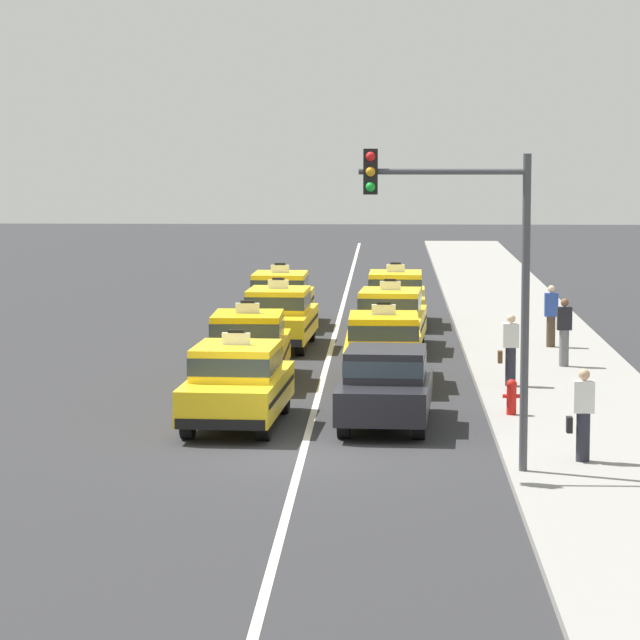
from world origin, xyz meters
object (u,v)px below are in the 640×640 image
taxi_right_fourth (395,297)px  pedestrian_trailing (551,316)px  taxi_right_second (383,347)px  taxi_left_fourth (280,298)px  taxi_right_third (390,318)px  pedestrian_mid_block (583,415)px  pedestrian_near_crosswalk (564,332)px  sedan_right_nearest (386,384)px  taxi_left_nearest (237,383)px  taxi_left_third (279,317)px  fire_hydrant (512,395)px  pedestrian_by_storefront (510,350)px  traffic_light_pole (468,254)px  taxi_left_second (248,346)px

taxi_right_fourth → pedestrian_trailing: size_ratio=2.75×
taxi_right_second → taxi_left_fourth: bearing=105.3°
taxi_right_third → pedestrian_mid_block: taxi_right_third is taller
pedestrian_near_crosswalk → sedan_right_nearest: bearing=-119.7°
taxi_left_nearest → taxi_left_third: same height
taxi_left_third → fire_hydrant: size_ratio=6.34×
pedestrian_by_storefront → taxi_right_second: bearing=160.7°
taxi_left_third → pedestrian_near_crosswalk: 8.52m
taxi_right_third → taxi_right_second: bearing=-91.6°
taxi_right_third → traffic_light_pole: 17.05m
taxi_left_second → taxi_left_third: 6.28m
pedestrian_by_storefront → pedestrian_trailing: (1.62, 6.95, 0.03)m
taxi_right_fourth → fire_hydrant: taxi_right_fourth is taller
taxi_right_fourth → fire_hydrant: 17.21m
pedestrian_trailing → fire_hydrant: bearing=-99.8°
taxi_left_third → traffic_light_pole: traffic_light_pole is taller
taxi_left_nearest → taxi_right_fourth: same height
taxi_left_fourth → pedestrian_mid_block: (6.69, -21.40, 0.09)m
taxi_left_fourth → fire_hydrant: bearing=-70.7°
taxi_right_second → pedestrian_by_storefront: taxi_right_second is taller
taxi_left_nearest → taxi_right_second: (2.92, 5.62, 0.00)m
taxi_left_fourth → traffic_light_pole: bearing=-78.2°
taxi_left_second → sedan_right_nearest: bearing=-60.3°
sedan_right_nearest → taxi_right_second: 5.50m
taxi_left_third → taxi_left_fourth: 5.25m
fire_hydrant → traffic_light_pole: traffic_light_pole is taller
taxi_left_third → fire_hydrant: 12.68m
taxi_left_nearest → sedan_right_nearest: size_ratio=1.06×
sedan_right_nearest → pedestrian_mid_block: pedestrian_mid_block is taller
pedestrian_trailing → traffic_light_pole: size_ratio=0.30×
taxi_right_third → pedestrian_mid_block: bearing=-78.2°
taxi_left_nearest → taxi_left_fourth: 17.36m
pedestrian_trailing → fire_hydrant: 11.03m
taxi_right_third → traffic_light_pole: traffic_light_pole is taller
taxi_left_nearest → sedan_right_nearest: 2.98m
taxi_left_nearest → taxi_right_second: 6.33m
taxi_left_nearest → pedestrian_trailing: bearing=57.3°
taxi_left_fourth → pedestrian_near_crosswalk: taxi_left_fourth is taller
fire_hydrant → pedestrian_trailing: bearing=80.2°
taxi_right_second → pedestrian_mid_block: 10.27m
taxi_right_third → taxi_left_second: bearing=-119.3°
pedestrian_mid_block → taxi_left_nearest: bearing=147.8°
taxi_right_second → fire_hydrant: (2.62, -4.91, -0.33)m
pedestrian_mid_block → pedestrian_trailing: size_ratio=0.98×
taxi_left_second → taxi_left_third: bearing=87.2°
taxi_left_second → pedestrian_near_crosswalk: bearing=14.5°
taxi_left_fourth → pedestrian_trailing: bearing=-36.9°
taxi_right_fourth → pedestrian_by_storefront: 13.40m
pedestrian_near_crosswalk → traffic_light_pole: 13.37m
sedan_right_nearest → fire_hydrant: bearing=12.9°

